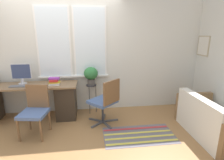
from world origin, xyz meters
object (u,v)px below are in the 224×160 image
at_px(keyboard, 20,86).
at_px(desk_chair_wooden, 35,110).
at_px(couch_loveseat, 212,122).
at_px(plant_stand, 91,89).
at_px(book_stack, 54,81).
at_px(potted_plant, 91,74).
at_px(office_chair_swivel, 105,101).
at_px(monitor, 21,73).
at_px(mouse, 33,86).

relative_size(keyboard, desk_chair_wooden, 0.41).
distance_m(couch_loveseat, plant_stand, 2.45).
relative_size(book_stack, desk_chair_wooden, 0.25).
bearing_deg(book_stack, potted_plant, 17.17).
bearing_deg(potted_plant, desk_chair_wooden, -142.52).
bearing_deg(office_chair_swivel, potted_plant, -107.78).
xyz_separation_m(office_chair_swivel, couch_loveseat, (1.82, -0.67, -0.23)).
relative_size(plant_stand, potted_plant, 1.66).
relative_size(monitor, desk_chair_wooden, 0.48).
bearing_deg(monitor, mouse, -38.48).
bearing_deg(book_stack, desk_chair_wooden, -115.72).
bearing_deg(couch_loveseat, desk_chair_wooden, 81.40).
height_order(monitor, couch_loveseat, monitor).
xyz_separation_m(mouse, office_chair_swivel, (1.41, -0.30, -0.27)).
height_order(plant_stand, potted_plant, potted_plant).
bearing_deg(potted_plant, mouse, -166.88).
height_order(monitor, keyboard, monitor).
bearing_deg(potted_plant, book_stack, -162.83).
xyz_separation_m(keyboard, plant_stand, (1.41, 0.25, -0.19)).
relative_size(monitor, plant_stand, 0.64).
height_order(office_chair_swivel, couch_loveseat, office_chair_swivel).
height_order(book_stack, potted_plant, potted_plant).
bearing_deg(desk_chair_wooden, couch_loveseat, 0.35).
bearing_deg(mouse, book_stack, 5.27).
distance_m(desk_chair_wooden, couch_loveseat, 3.13).
relative_size(office_chair_swivel, plant_stand, 1.40).
bearing_deg(plant_stand, book_stack, -162.83).
distance_m(monitor, potted_plant, 1.42).
distance_m(keyboard, book_stack, 0.67).
bearing_deg(couch_loveseat, potted_plant, 59.27).
relative_size(desk_chair_wooden, plant_stand, 1.33).
bearing_deg(mouse, plant_stand, 13.12).
bearing_deg(keyboard, desk_chair_wooden, -52.09).
relative_size(book_stack, couch_loveseat, 0.16).
distance_m(plant_stand, potted_plant, 0.33).
height_order(desk_chair_wooden, couch_loveseat, desk_chair_wooden).
distance_m(keyboard, office_chair_swivel, 1.73).
xyz_separation_m(monitor, book_stack, (0.67, -0.18, -0.15)).
relative_size(keyboard, office_chair_swivel, 0.39).
bearing_deg(couch_loveseat, mouse, 73.27).
xyz_separation_m(book_stack, couch_loveseat, (2.83, -1.01, -0.57)).
bearing_deg(plant_stand, desk_chair_wooden, -142.52).
bearing_deg(couch_loveseat, office_chair_swivel, 69.83).
height_order(keyboard, couch_loveseat, keyboard).
bearing_deg(mouse, potted_plant, 13.12).
bearing_deg(desk_chair_wooden, mouse, 114.63).
xyz_separation_m(keyboard, office_chair_swivel, (1.68, -0.32, -0.27)).
distance_m(book_stack, office_chair_swivel, 1.11).
bearing_deg(monitor, potted_plant, 2.08).
bearing_deg(keyboard, book_stack, 1.61).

